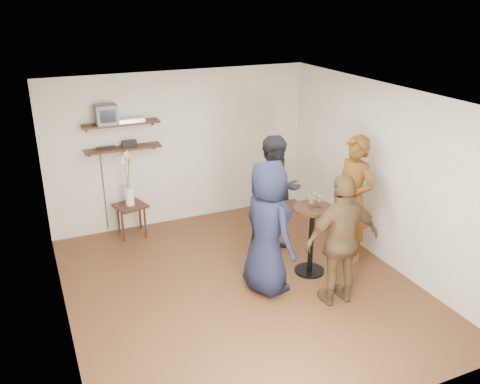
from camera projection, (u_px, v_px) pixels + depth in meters
name	position (u px, v px, depth m)	size (l,w,h in m)	color
room	(242.00, 200.00, 6.46)	(4.58, 5.08, 2.68)	#422715
shelf_upper	(121.00, 124.00, 7.90)	(1.20, 0.25, 0.04)	black
shelf_lower	(123.00, 148.00, 8.05)	(1.20, 0.25, 0.04)	black
crt_monitor	(106.00, 114.00, 7.76)	(0.32, 0.30, 0.30)	#59595B
dvd_deck	(131.00, 120.00, 7.94)	(0.40, 0.24, 0.06)	silver
radio	(130.00, 143.00, 8.06)	(0.22, 0.10, 0.10)	black
power_strip	(106.00, 147.00, 7.98)	(0.30, 0.05, 0.03)	black
side_table	(131.00, 210.00, 8.27)	(0.56, 0.56, 0.54)	black
vase_lilies	(129.00, 187.00, 8.12)	(0.19, 0.20, 0.96)	silver
drinks_table	(312.00, 231.00, 7.09)	(0.56, 0.56, 1.02)	black
wine_glass_fl	(311.00, 200.00, 6.85)	(0.06, 0.06, 0.19)	silver
wine_glass_fr	(319.00, 198.00, 6.89)	(0.07, 0.07, 0.20)	silver
wine_glass_bl	(309.00, 196.00, 6.95)	(0.07, 0.07, 0.20)	silver
wine_glass_br	(315.00, 196.00, 6.91)	(0.07, 0.07, 0.22)	silver
person_plaid	(353.00, 199.00, 7.40)	(0.69, 0.45, 1.90)	#A92113
person_dark	(276.00, 196.00, 7.58)	(0.90, 0.70, 1.85)	black
person_navy	(268.00, 228.00, 6.59)	(0.89, 0.58, 1.82)	black
person_brown	(342.00, 241.00, 6.33)	(1.02, 0.43, 1.74)	#4B3720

